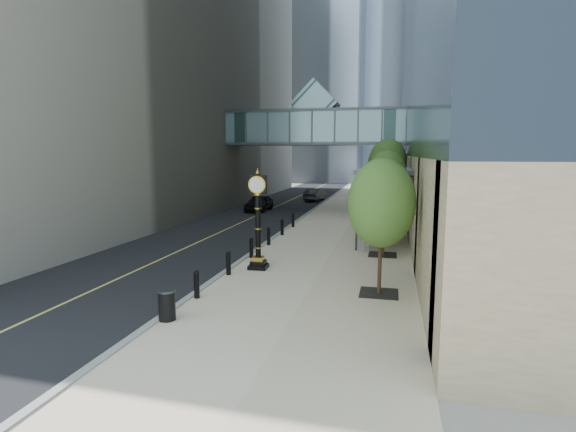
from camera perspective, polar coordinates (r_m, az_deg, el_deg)
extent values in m
plane|color=gray|center=(14.78, -3.32, -12.50)|extent=(320.00, 320.00, 0.00)
cube|color=black|center=(54.64, 1.39, 2.52)|extent=(8.00, 180.00, 0.02)
cube|color=beige|center=(53.61, 9.80, 2.32)|extent=(8.00, 180.00, 0.06)
cube|color=gray|center=(53.98, 5.56, 2.44)|extent=(0.25, 180.00, 0.07)
cube|color=#A6B9D1|center=(136.43, 9.06, 19.39)|extent=(22.00, 22.00, 65.00)
cube|color=#477273|center=(41.93, 3.52, 11.11)|extent=(17.00, 4.00, 3.00)
cube|color=#383F44|center=(41.87, 3.51, 9.13)|extent=(17.00, 4.20, 0.25)
cube|color=#383F44|center=(42.04, 3.54, 13.09)|extent=(17.00, 4.20, 0.25)
cube|color=#477273|center=(42.10, 3.55, 13.97)|extent=(4.24, 3.00, 4.24)
cube|color=#383F44|center=(27.31, 12.15, 5.74)|extent=(3.00, 8.00, 0.25)
cube|color=#477273|center=(27.30, 12.16, 6.06)|extent=(2.80, 7.80, 0.06)
cylinder|color=#383F44|center=(23.85, 8.73, 0.47)|extent=(0.12, 0.12, 4.20)
cylinder|color=#383F44|center=(31.19, 9.76, 2.19)|extent=(0.12, 0.12, 4.20)
cylinder|color=black|center=(16.42, -11.53, -8.67)|extent=(0.20, 0.20, 0.90)
cylinder|color=black|center=(19.27, -7.57, -6.10)|extent=(0.20, 0.20, 0.90)
cylinder|color=black|center=(22.21, -4.67, -4.17)|extent=(0.20, 0.20, 0.90)
cylinder|color=black|center=(25.22, -2.47, -2.70)|extent=(0.20, 0.20, 0.90)
cylinder|color=black|center=(28.27, -0.75, -1.53)|extent=(0.20, 0.20, 0.90)
cylinder|color=black|center=(31.35, 0.64, -0.60)|extent=(0.20, 0.20, 0.90)
cube|color=black|center=(17.07, 11.47, -9.57)|extent=(1.40, 1.40, 0.02)
cylinder|color=#442F1D|center=(16.73, 11.59, -5.31)|extent=(0.14, 0.14, 2.62)
ellipsoid|color=#345A21|center=(16.39, 11.78, 1.61)|extent=(2.40, 2.40, 3.21)
cube|color=black|center=(23.35, 11.92, -4.83)|extent=(1.40, 1.40, 0.02)
cylinder|color=#442F1D|center=(23.11, 12.01, -1.71)|extent=(0.14, 0.14, 2.59)
ellipsoid|color=#345A21|center=(22.86, 12.15, 3.24)|extent=(2.38, 2.38, 3.17)
cube|color=black|center=(29.73, 12.17, -2.11)|extent=(1.40, 1.40, 0.02)
cylinder|color=#442F1D|center=(29.52, 12.25, 0.58)|extent=(0.14, 0.14, 2.82)
ellipsoid|color=#345A21|center=(29.33, 12.38, 4.81)|extent=(2.59, 2.59, 3.45)
cube|color=black|center=(36.15, 12.34, -0.35)|extent=(1.40, 1.40, 0.02)
cylinder|color=#442F1D|center=(35.95, 12.42, 2.26)|extent=(0.14, 0.14, 3.32)
ellipsoid|color=#345A21|center=(35.80, 12.54, 6.34)|extent=(3.04, 3.04, 4.06)
cube|color=black|center=(42.59, 12.45, 0.88)|extent=(1.40, 1.40, 0.02)
cylinder|color=#442F1D|center=(42.45, 12.51, 2.76)|extent=(0.14, 0.14, 2.83)
ellipsoid|color=#345A21|center=(42.32, 12.60, 5.72)|extent=(2.60, 2.60, 3.46)
cube|color=black|center=(20.23, -3.78, -6.41)|extent=(0.86, 0.86, 0.18)
cube|color=black|center=(20.19, -3.78, -5.92)|extent=(0.67, 0.67, 0.18)
cube|color=gold|center=(20.15, -3.79, -5.42)|extent=(0.52, 0.52, 0.18)
cylinder|color=black|center=(19.86, -3.83, -1.22)|extent=(0.24, 0.24, 2.81)
cube|color=black|center=(19.65, -3.88, 4.00)|extent=(0.78, 0.31, 0.81)
cylinder|color=white|center=(19.80, -3.74, 4.03)|extent=(0.63, 0.07, 0.63)
cylinder|color=white|center=(19.50, -4.01, 3.97)|extent=(0.63, 0.07, 0.63)
sphere|color=gold|center=(19.62, -3.89, 5.45)|extent=(0.18, 0.18, 0.18)
cylinder|color=black|center=(14.56, -15.13, -10.96)|extent=(0.59, 0.59, 0.90)
imported|color=beige|center=(23.71, 9.90, -2.55)|extent=(0.70, 0.56, 1.66)
imported|color=black|center=(40.54, -3.69, 1.67)|extent=(1.86, 4.35, 1.46)
imported|color=black|center=(49.20, 3.43, 2.69)|extent=(1.92, 4.17, 1.32)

